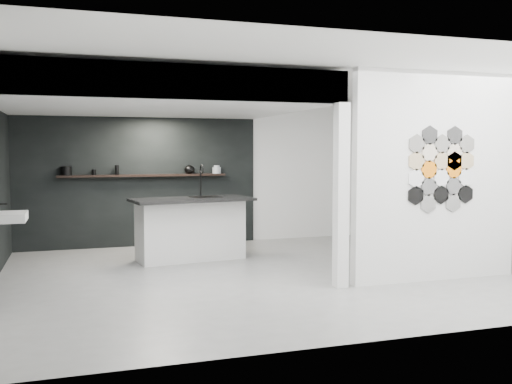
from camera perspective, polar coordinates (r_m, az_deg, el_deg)
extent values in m
cube|color=slate|center=(8.12, -0.02, -8.33)|extent=(7.00, 6.00, 0.01)
cube|color=silver|center=(8.03, 17.55, 1.47)|extent=(2.45, 0.15, 2.80)
cube|color=black|center=(10.59, -11.72, 0.97)|extent=(4.40, 0.04, 2.35)
cube|color=silver|center=(8.65, -10.44, 9.40)|extent=(4.40, 4.00, 0.40)
cube|color=silver|center=(7.33, 8.51, -0.39)|extent=(0.16, 0.16, 2.35)
cube|color=silver|center=(6.76, -8.30, 10.91)|extent=(4.40, 0.16, 0.40)
cube|color=silver|center=(8.43, -23.31, -2.31)|extent=(0.40, 0.60, 0.12)
cube|color=black|center=(10.49, -11.13, 1.64)|extent=(3.00, 0.15, 0.04)
cube|color=silver|center=(9.20, -6.56, -3.81)|extent=(1.73, 0.83, 0.95)
cube|color=black|center=(9.06, -6.40, -0.75)|extent=(1.98, 1.08, 0.04)
cube|color=black|center=(9.29, -5.08, -0.53)|extent=(0.55, 0.49, 0.02)
cylinder|color=black|center=(9.48, -5.56, 0.95)|extent=(0.03, 0.03, 0.44)
torus|color=black|center=(9.41, -5.43, 2.28)|extent=(0.04, 0.16, 0.16)
cylinder|color=black|center=(10.41, -18.45, 2.01)|extent=(0.20, 0.20, 0.15)
ellipsoid|color=black|center=(10.61, -6.67, 2.26)|extent=(0.23, 0.23, 0.16)
cylinder|color=gray|center=(10.73, -3.95, 2.17)|extent=(0.18, 0.18, 0.11)
cylinder|color=gray|center=(10.73, -3.95, 2.27)|extent=(0.13, 0.13, 0.15)
cylinder|color=black|center=(10.44, -13.74, 2.16)|extent=(0.07, 0.07, 0.17)
cylinder|color=black|center=(10.42, -15.92, 1.91)|extent=(0.08, 0.08, 0.09)
cylinder|color=black|center=(7.77, 15.68, -0.33)|extent=(0.26, 0.02, 0.26)
cylinder|color=white|center=(7.76, 15.71, 1.33)|extent=(0.26, 0.02, 0.26)
cylinder|color=tan|center=(7.75, 15.75, 2.99)|extent=(0.26, 0.02, 0.26)
cylinder|color=#66635E|center=(7.75, 15.78, 4.65)|extent=(0.26, 0.02, 0.26)
cylinder|color=silver|center=(7.89, 16.84, -1.11)|extent=(0.26, 0.02, 0.26)
cylinder|color=black|center=(7.87, 16.88, 0.52)|extent=(0.26, 0.02, 0.26)
cylinder|color=orange|center=(7.86, 16.91, 2.16)|extent=(0.26, 0.02, 0.26)
cylinder|color=beige|center=(7.86, 16.95, 3.80)|extent=(0.26, 0.02, 0.26)
cylinder|color=#2D2D2D|center=(7.86, 16.98, 5.44)|extent=(0.26, 0.02, 0.26)
cylinder|color=black|center=(7.99, 18.01, -0.26)|extent=(0.26, 0.02, 0.26)
cylinder|color=white|center=(7.98, 18.05, 1.35)|extent=(0.26, 0.02, 0.26)
cylinder|color=tan|center=(7.97, 18.08, 2.97)|extent=(0.26, 0.02, 0.26)
cylinder|color=#66635E|center=(7.97, 18.12, 4.59)|extent=(0.26, 0.02, 0.26)
cylinder|color=silver|center=(8.12, 19.11, -1.02)|extent=(0.26, 0.02, 0.26)
cylinder|color=black|center=(8.10, 19.15, 0.57)|extent=(0.26, 0.02, 0.26)
cylinder|color=orange|center=(8.09, 19.19, 2.16)|extent=(0.26, 0.02, 0.26)
cylinder|color=beige|center=(8.09, 19.22, 3.75)|extent=(0.26, 0.02, 0.26)
cylinder|color=#2D2D2D|center=(8.09, 19.26, 5.35)|extent=(0.26, 0.02, 0.26)
cylinder|color=black|center=(8.23, 20.21, -0.19)|extent=(0.26, 0.02, 0.26)
cylinder|color=white|center=(8.21, 20.25, 1.38)|extent=(0.26, 0.02, 0.26)
cylinder|color=tan|center=(8.21, 20.29, 2.95)|extent=(0.26, 0.02, 0.26)
cylinder|color=#66635E|center=(8.21, 20.33, 4.52)|extent=(0.26, 0.02, 0.26)
cylinder|color=orange|center=(8.09, 19.20, 2.96)|extent=(0.26, 0.02, 0.26)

